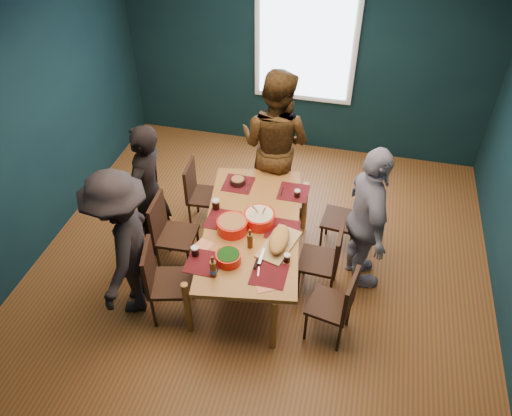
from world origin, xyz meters
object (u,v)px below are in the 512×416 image
at_px(chair_right_mid, 328,257).
at_px(chair_left_far, 198,190).
at_px(person_far_left, 148,192).
at_px(person_back, 275,144).
at_px(person_near_left, 123,245).
at_px(bowl_dumpling, 259,218).
at_px(dining_table, 252,230).
at_px(chair_right_near, 339,302).
at_px(person_right, 367,221).
at_px(cutting_board, 279,241).
at_px(bowl_herbs, 228,257).
at_px(chair_right_far, 349,215).
at_px(bowl_salad, 232,225).
at_px(chair_left_mid, 168,229).
at_px(chair_left_near, 161,277).

bearing_deg(chair_right_mid, chair_left_far, 157.75).
height_order(person_far_left, person_back, person_back).
xyz_separation_m(person_near_left, bowl_dumpling, (1.15, 0.71, -0.03)).
xyz_separation_m(dining_table, chair_right_near, (0.97, -0.60, -0.16)).
distance_m(person_right, person_near_left, 2.38).
distance_m(person_right, cutting_board, 0.92).
bearing_deg(cutting_board, person_far_left, -178.96).
bearing_deg(dining_table, bowl_herbs, -108.52).
relative_size(dining_table, chair_right_far, 2.34).
bearing_deg(bowl_herbs, cutting_board, 37.83).
distance_m(person_back, bowl_herbs, 1.75).
xyz_separation_m(person_near_left, bowl_salad, (0.91, 0.55, -0.03)).
bearing_deg(chair_right_far, person_back, 154.86).
relative_size(chair_right_far, person_right, 0.52).
distance_m(person_right, bowl_salad, 1.35).
distance_m(chair_left_far, chair_right_near, 2.21).
bearing_deg(person_back, person_near_left, 76.13).
bearing_deg(chair_left_far, chair_left_mid, -100.30).
distance_m(chair_right_mid, person_back, 1.55).
relative_size(bowl_herbs, cutting_board, 0.36).
distance_m(chair_left_near, person_back, 2.09).
height_order(chair_left_far, chair_right_far, chair_right_far).
bearing_deg(chair_left_mid, bowl_salad, -7.65).
distance_m(chair_left_far, chair_right_mid, 1.79).
height_order(chair_left_far, chair_left_near, chair_left_near).
xyz_separation_m(chair_left_far, chair_right_mid, (1.62, -0.74, 0.02)).
distance_m(chair_left_mid, chair_right_mid, 1.71).
relative_size(chair_right_mid, person_back, 0.47).
bearing_deg(cutting_board, bowl_herbs, -126.80).
xyz_separation_m(chair_right_near, bowl_salad, (-1.15, 0.47, 0.30)).
bearing_deg(cutting_board, bowl_dumpling, 149.38).
distance_m(chair_right_mid, person_near_left, 2.01).
distance_m(dining_table, person_far_left, 1.21).
bearing_deg(person_back, chair_left_mid, 70.51).
bearing_deg(chair_right_far, chair_left_mid, -154.17).
height_order(dining_table, person_far_left, person_far_left).
height_order(chair_right_near, bowl_dumpling, bowl_dumpling).
distance_m(chair_right_far, chair_right_mid, 0.70).
bearing_deg(chair_right_far, person_far_left, -162.27).
bearing_deg(chair_left_far, chair_right_mid, -28.21).
relative_size(person_right, person_near_left, 1.02).
xyz_separation_m(chair_right_mid, bowl_dumpling, (-0.73, 0.09, 0.29)).
height_order(person_far_left, person_near_left, person_near_left).
height_order(chair_left_mid, person_back, person_back).
distance_m(chair_right_far, bowl_salad, 1.38).
bearing_deg(chair_left_near, cutting_board, 10.76).
xyz_separation_m(chair_right_near, person_back, (-0.99, 1.79, 0.43)).
bearing_deg(dining_table, chair_right_mid, -13.04).
relative_size(dining_table, chair_left_mid, 2.25).
distance_m(chair_left_far, person_back, 1.05).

